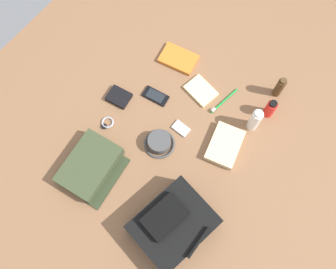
{
  "coord_description": "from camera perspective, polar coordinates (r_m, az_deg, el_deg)",
  "views": [
    {
      "loc": [
        0.46,
        0.35,
        1.67
      ],
      "look_at": [
        0.0,
        0.0,
        0.04
      ],
      "focal_mm": 38.82,
      "sensor_mm": 36.0,
      "label": 1
    }
  ],
  "objects": [
    {
      "name": "cell_phone",
      "position": [
        1.84,
        -1.96,
        6.05
      ],
      "size": [
        0.08,
        0.14,
        0.01
      ],
      "color": "black",
      "rests_on": "ground_plane"
    },
    {
      "name": "backpack",
      "position": [
        1.61,
        0.77,
        -13.99
      ],
      "size": [
        0.37,
        0.32,
        0.15
      ],
      "color": "black",
      "rests_on": "ground_plane"
    },
    {
      "name": "sunscreen_spray",
      "position": [
        1.83,
        15.75,
        3.94
      ],
      "size": [
        0.05,
        0.05,
        0.12
      ],
      "color": "red",
      "rests_on": "ground_plane"
    },
    {
      "name": "folded_towel",
      "position": [
        1.76,
        8.91,
        -1.69
      ],
      "size": [
        0.23,
        0.18,
        0.04
      ],
      "primitive_type": "cube",
      "rotation": [
        0.0,
        0.0,
        0.23
      ],
      "color": "beige",
      "rests_on": "ground_plane"
    },
    {
      "name": "ground_plane",
      "position": [
        1.78,
        0.0,
        -0.56
      ],
      "size": [
        2.64,
        2.02,
        0.02
      ],
      "primitive_type": "cube",
      "color": "brown",
      "rests_on": "ground"
    },
    {
      "name": "toiletry_pouch",
      "position": [
        1.73,
        -12.07,
        -4.93
      ],
      "size": [
        0.31,
        0.27,
        0.07
      ],
      "color": "#384228",
      "rests_on": "ground_plane"
    },
    {
      "name": "notepad",
      "position": [
        1.86,
        5.19,
        6.87
      ],
      "size": [
        0.14,
        0.17,
        0.02
      ],
      "primitive_type": "cube",
      "rotation": [
        0.0,
        0.0,
        -0.21
      ],
      "color": "beige",
      "rests_on": "ground_plane"
    },
    {
      "name": "toothpaste_tube",
      "position": [
        1.76,
        13.49,
        2.22
      ],
      "size": [
        0.05,
        0.05,
        0.17
      ],
      "color": "white",
      "rests_on": "ground_plane"
    },
    {
      "name": "wristwatch",
      "position": [
        1.81,
        -9.54,
        1.8
      ],
      "size": [
        0.07,
        0.06,
        0.01
      ],
      "color": "#99999E",
      "rests_on": "ground_plane"
    },
    {
      "name": "cologne_bottle",
      "position": [
        1.88,
        17.1,
        7.1
      ],
      "size": [
        0.04,
        0.04,
        0.14
      ],
      "color": "#473319",
      "rests_on": "ground_plane"
    },
    {
      "name": "toothbrush",
      "position": [
        1.85,
        8.59,
        5.06
      ],
      "size": [
        0.19,
        0.04,
        0.02
      ],
      "color": "#198C33",
      "rests_on": "ground_plane"
    },
    {
      "name": "paperback_novel",
      "position": [
        1.94,
        1.65,
        11.81
      ],
      "size": [
        0.15,
        0.21,
        0.02
      ],
      "color": "orange",
      "rests_on": "ground_plane"
    },
    {
      "name": "media_player",
      "position": [
        1.78,
        2.05,
        0.96
      ],
      "size": [
        0.06,
        0.09,
        0.01
      ],
      "color": "#B7B7BC",
      "rests_on": "ground_plane"
    },
    {
      "name": "wallet",
      "position": [
        1.85,
        -7.72,
        5.86
      ],
      "size": [
        0.1,
        0.12,
        0.02
      ],
      "primitive_type": "cube",
      "rotation": [
        0.0,
        0.0,
        0.14
      ],
      "color": "black",
      "rests_on": "ground_plane"
    },
    {
      "name": "bucket_hat",
      "position": [
        1.73,
        -1.35,
        -1.27
      ],
      "size": [
        0.15,
        0.15,
        0.06
      ],
      "color": "#444444",
      "rests_on": "ground_plane"
    }
  ]
}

